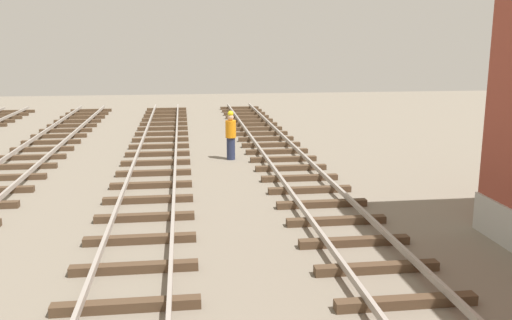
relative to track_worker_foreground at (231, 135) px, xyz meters
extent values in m
cube|color=#4C3826|center=(1.92, -12.39, -0.84)|extent=(2.50, 0.24, 0.18)
cube|color=#4C3826|center=(1.92, -10.92, -0.84)|extent=(2.50, 0.24, 0.18)
cube|color=#4C3826|center=(1.92, -9.45, -0.84)|extent=(2.50, 0.24, 0.18)
cube|color=#4C3826|center=(1.92, -7.98, -0.84)|extent=(2.50, 0.24, 0.18)
cube|color=#4C3826|center=(1.92, -6.51, -0.84)|extent=(2.50, 0.24, 0.18)
cube|color=#4C3826|center=(1.92, -5.04, -0.84)|extent=(2.50, 0.24, 0.18)
cube|color=#4C3826|center=(1.92, -3.57, -0.84)|extent=(2.50, 0.24, 0.18)
cube|color=#4C3826|center=(1.92, -2.10, -0.84)|extent=(2.50, 0.24, 0.18)
cube|color=#4C3826|center=(1.92, -0.63, -0.84)|extent=(2.50, 0.24, 0.18)
cube|color=#4C3826|center=(1.92, 0.84, -0.84)|extent=(2.50, 0.24, 0.18)
cube|color=#4C3826|center=(1.92, 2.31, -0.84)|extent=(2.50, 0.24, 0.18)
cube|color=#4C3826|center=(1.92, 3.78, -0.84)|extent=(2.50, 0.24, 0.18)
cube|color=#4C3826|center=(1.92, 5.25, -0.84)|extent=(2.50, 0.24, 0.18)
cube|color=#4C3826|center=(1.92, 6.72, -0.84)|extent=(2.50, 0.24, 0.18)
cube|color=#4C3826|center=(1.92, 8.19, -0.84)|extent=(2.50, 0.24, 0.18)
cube|color=#4C3826|center=(1.92, 9.66, -0.84)|extent=(2.50, 0.24, 0.18)
cube|color=#4C3826|center=(1.92, 11.13, -0.84)|extent=(2.50, 0.24, 0.18)
cube|color=#4C3826|center=(1.92, 12.60, -0.84)|extent=(2.50, 0.24, 0.18)
cube|color=#4C3826|center=(1.92, 14.07, -0.84)|extent=(2.50, 0.24, 0.18)
cube|color=#4C3826|center=(1.92, 15.54, -0.84)|extent=(2.50, 0.24, 0.18)
cube|color=#4C3826|center=(-2.81, -11.90, -0.84)|extent=(2.50, 0.24, 0.18)
cube|color=#4C3826|center=(-2.81, -10.29, -0.84)|extent=(2.50, 0.24, 0.18)
cube|color=#4C3826|center=(-2.81, -8.68, -0.84)|extent=(2.50, 0.24, 0.18)
cube|color=#4C3826|center=(-2.81, -7.07, -0.84)|extent=(2.50, 0.24, 0.18)
cube|color=#4C3826|center=(-2.81, -5.46, -0.84)|extent=(2.50, 0.24, 0.18)
cube|color=#4C3826|center=(-2.81, -3.85, -0.84)|extent=(2.50, 0.24, 0.18)
cube|color=#4C3826|center=(-2.81, -2.24, -0.84)|extent=(2.50, 0.24, 0.18)
cube|color=#4C3826|center=(-2.81, -0.63, -0.84)|extent=(2.50, 0.24, 0.18)
cube|color=#4C3826|center=(-2.81, 0.98, -0.84)|extent=(2.50, 0.24, 0.18)
cube|color=#4C3826|center=(-2.81, 2.59, -0.84)|extent=(2.50, 0.24, 0.18)
cube|color=#4C3826|center=(-2.81, 4.20, -0.84)|extent=(2.50, 0.24, 0.18)
cube|color=#4C3826|center=(-2.81, 5.81, -0.84)|extent=(2.50, 0.24, 0.18)
cube|color=#4C3826|center=(-2.81, 7.42, -0.84)|extent=(2.50, 0.24, 0.18)
cube|color=#4C3826|center=(-2.81, 9.03, -0.84)|extent=(2.50, 0.24, 0.18)
cube|color=#4C3826|center=(-2.81, 10.64, -0.84)|extent=(2.50, 0.24, 0.18)
cube|color=#4C3826|center=(-2.81, 12.25, -0.84)|extent=(2.50, 0.24, 0.18)
cube|color=#4C3826|center=(-2.81, 13.86, -0.84)|extent=(2.50, 0.24, 0.18)
cube|color=#4C3826|center=(-2.81, 15.47, -0.84)|extent=(2.50, 0.24, 0.18)
cube|color=#4C3826|center=(-7.53, -2.24, -0.84)|extent=(2.50, 0.24, 0.18)
cube|color=#4C3826|center=(-7.53, -0.63, -0.84)|extent=(2.50, 0.24, 0.18)
cube|color=#4C3826|center=(-7.53, 0.98, -0.84)|extent=(2.50, 0.24, 0.18)
cube|color=#4C3826|center=(-7.53, 2.59, -0.84)|extent=(2.50, 0.24, 0.18)
cube|color=#4C3826|center=(-7.53, 4.20, -0.84)|extent=(2.50, 0.24, 0.18)
cube|color=#4C3826|center=(-7.53, 5.81, -0.84)|extent=(2.50, 0.24, 0.18)
cube|color=#4C3826|center=(-7.53, 7.42, -0.84)|extent=(2.50, 0.24, 0.18)
cube|color=#4C3826|center=(-7.53, 9.03, -0.84)|extent=(2.50, 0.24, 0.18)
cube|color=#4C3826|center=(-7.53, 10.64, -0.84)|extent=(2.50, 0.24, 0.18)
cube|color=#4C3826|center=(-7.53, 12.25, -0.84)|extent=(2.50, 0.24, 0.18)
cube|color=#4C3826|center=(-7.53, 13.86, -0.84)|extent=(2.50, 0.24, 0.18)
cube|color=#4C3826|center=(-7.53, 15.47, -0.84)|extent=(2.50, 0.24, 0.18)
cube|color=#4C3826|center=(-12.25, 14.12, -0.84)|extent=(2.50, 0.24, 0.18)
cube|color=#4C3826|center=(-12.25, 15.55, -0.84)|extent=(2.50, 0.24, 0.18)
cylinder|color=#262D4C|center=(0.00, 0.00, -0.50)|extent=(0.32, 0.32, 0.85)
cylinder|color=orange|center=(0.00, 0.00, 0.25)|extent=(0.40, 0.40, 0.65)
sphere|color=tan|center=(0.00, 0.00, 0.69)|extent=(0.24, 0.24, 0.24)
sphere|color=yellow|center=(0.00, 0.00, 0.83)|extent=(0.22, 0.22, 0.22)
camera|label=1|loc=(-1.78, -20.79, 3.55)|focal=39.17mm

